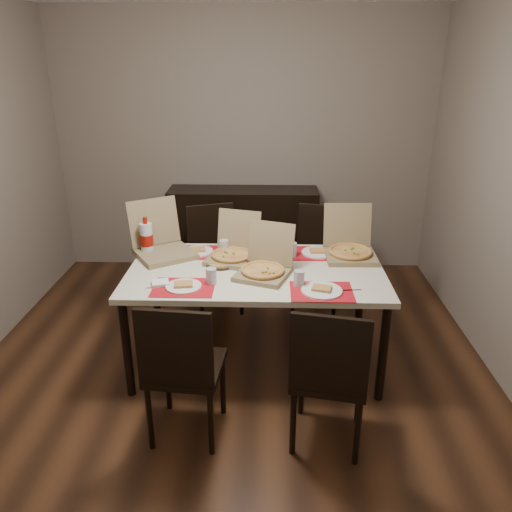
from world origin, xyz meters
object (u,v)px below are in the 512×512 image
(chair_near_left, at_px, (182,366))
(dip_bowl, at_px, (263,257))
(chair_far_right, at_px, (319,254))
(pizza_box_center, at_px, (264,267))
(sideboard, at_px, (243,232))
(dining_table, at_px, (256,278))
(soda_bottle, at_px, (147,239))
(chair_near_right, at_px, (329,373))
(chair_far_left, at_px, (214,253))

(chair_near_left, distance_m, dip_bowl, 1.15)
(chair_far_right, height_order, dip_bowl, chair_far_right)
(chair_near_left, distance_m, pizza_box_center, 0.93)
(sideboard, bearing_deg, dining_table, -83.87)
(sideboard, relative_size, dining_table, 0.83)
(dining_table, xyz_separation_m, chair_near_left, (-0.40, -0.85, -0.17))
(dip_bowl, relative_size, soda_bottle, 0.39)
(chair_near_left, distance_m, chair_near_right, 0.83)
(dining_table, bearing_deg, dip_bowl, 75.06)
(chair_near_left, xyz_separation_m, pizza_box_center, (0.46, 0.75, 0.29))
(dining_table, relative_size, chair_near_left, 1.94)
(pizza_box_center, bearing_deg, sideboard, 97.74)
(dining_table, relative_size, soda_bottle, 6.12)
(sideboard, height_order, chair_far_right, chair_far_right)
(chair_far_right, bearing_deg, sideboard, 133.60)
(chair_far_right, distance_m, dip_bowl, 0.90)
(chair_near_left, relative_size, chair_far_right, 1.00)
(dining_table, distance_m, chair_near_right, 1.00)
(sideboard, xyz_separation_m, chair_far_right, (0.71, -0.75, 0.06))
(sideboard, bearing_deg, pizza_box_center, -82.26)
(dining_table, bearing_deg, chair_far_left, 114.19)
(chair_near_right, bearing_deg, sideboard, 103.59)
(chair_far_right, bearing_deg, dining_table, -120.68)
(chair_far_right, bearing_deg, chair_far_left, -179.28)
(chair_near_right, distance_m, soda_bottle, 1.74)
(chair_near_right, bearing_deg, chair_far_left, 115.18)
(chair_far_left, xyz_separation_m, pizza_box_center, (0.46, -0.98, 0.29))
(chair_near_left, relative_size, chair_far_left, 1.00)
(dining_table, xyz_separation_m, chair_far_right, (0.53, 0.90, -0.17))
(chair_far_right, xyz_separation_m, pizza_box_center, (-0.47, -0.99, 0.29))
(chair_near_left, xyz_separation_m, soda_bottle, (-0.43, 1.10, 0.36))
(chair_near_left, bearing_deg, sideboard, 84.94)
(chair_near_left, bearing_deg, pizza_box_center, 58.76)
(dining_table, distance_m, soda_bottle, 0.89)
(chair_near_right, height_order, soda_bottle, soda_bottle)
(pizza_box_center, relative_size, dip_bowl, 3.99)
(sideboard, relative_size, chair_near_right, 1.61)
(chair_near_left, height_order, chair_far_right, same)
(chair_far_left, xyz_separation_m, dip_bowl, (0.45, -0.70, 0.25))
(chair_far_left, bearing_deg, dip_bowl, -57.52)
(sideboard, height_order, dining_table, sideboard)
(chair_far_left, bearing_deg, sideboard, 73.67)
(chair_near_left, relative_size, chair_near_right, 1.00)
(chair_far_right, bearing_deg, soda_bottle, -154.74)
(pizza_box_center, bearing_deg, chair_far_right, 64.48)
(sideboard, xyz_separation_m, chair_far_left, (-0.22, -0.76, 0.06))
(chair_near_left, height_order, chair_far_left, same)
(chair_near_left, relative_size, pizza_box_center, 2.02)
(sideboard, height_order, chair_near_left, chair_near_left)
(sideboard, distance_m, pizza_box_center, 1.79)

